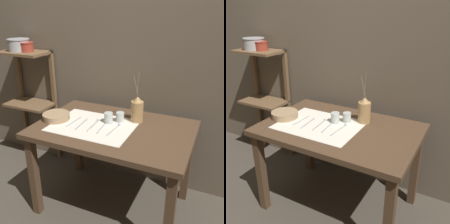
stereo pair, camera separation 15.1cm
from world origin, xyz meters
The scene contains 16 objects.
ground_plane centered at (0.00, 0.00, 0.00)m, with size 12.00×12.00×0.00m, color #473F35.
stone_wall_back centered at (0.00, 0.50, 1.20)m, with size 7.00×0.06×2.40m.
wooden_table centered at (0.00, 0.00, 0.63)m, with size 1.17×0.78×0.73m.
wooden_shelf_unit centered at (-1.06, 0.35, 0.80)m, with size 0.46×0.29×1.17m.
linen_cloth centered at (-0.15, -0.04, 0.73)m, with size 0.62×0.46×0.00m.
pitcher_with_flowers centered at (0.13, 0.17, 0.83)m, with size 0.10×0.10×0.41m.
wooden_bowl centered at (-0.47, -0.06, 0.76)m, with size 0.21×0.21×0.05m.
glass_tumbler_near centered at (-0.06, 0.05, 0.77)m, with size 0.07×0.07×0.08m.
glass_tumbler_far centered at (0.01, 0.10, 0.77)m, with size 0.06×0.06×0.08m.
fork_inner centered at (-0.31, -0.05, 0.74)m, with size 0.02×0.20×0.00m.
knife_center centered at (-0.24, -0.07, 0.74)m, with size 0.02×0.20×0.00m.
spoon_inner centered at (-0.15, 0.01, 0.74)m, with size 0.03×0.21×0.02m.
fork_outer centered at (-0.07, -0.05, 0.74)m, with size 0.03×0.20×0.00m.
spoon_outer centered at (0.03, 0.00, 0.74)m, with size 0.03×0.21×0.02m.
metal_pot_large centered at (-1.11, 0.30, 1.23)m, with size 0.20×0.20×0.11m.
metal_pot_small centered at (-1.01, 0.30, 1.22)m, with size 0.13×0.13×0.09m.
Camera 2 is at (0.85, -1.55, 1.59)m, focal length 42.00 mm.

